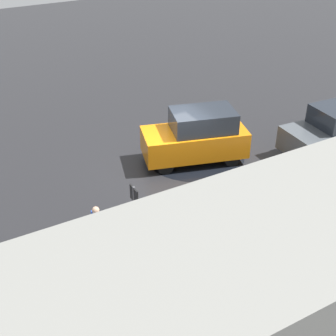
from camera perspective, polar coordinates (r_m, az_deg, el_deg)
name	(u,v)px	position (r m, az deg, el deg)	size (l,w,h in m)	color
ground_plane	(173,170)	(17.56, 0.67, -0.29)	(60.00, 60.00, 0.00)	black
kerb_strip	(241,232)	(14.74, 8.94, -7.73)	(24.00, 3.20, 0.04)	gray
moving_hatchback	(197,136)	(17.77, 3.52, 3.88)	(4.22, 2.74, 2.06)	orange
fire_hydrant	(133,222)	(14.39, -4.30, -6.54)	(0.42, 0.31, 0.80)	gold
pedestrian	(97,222)	(14.04, -8.67, -6.50)	(0.30, 0.56, 1.22)	blue
metal_railing	(300,232)	(13.95, 15.77, -7.57)	(9.04, 0.04, 1.05)	#B7BABF
sign_post	(135,212)	(12.81, -4.07, -5.38)	(0.07, 0.44, 2.40)	#4C4C51
puddle_patch	(194,155)	(18.56, 3.24, 1.58)	(3.94, 3.94, 0.01)	black
building_block	(330,335)	(8.50, 19.16, -18.72)	(10.75, 2.40, 5.89)	slate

